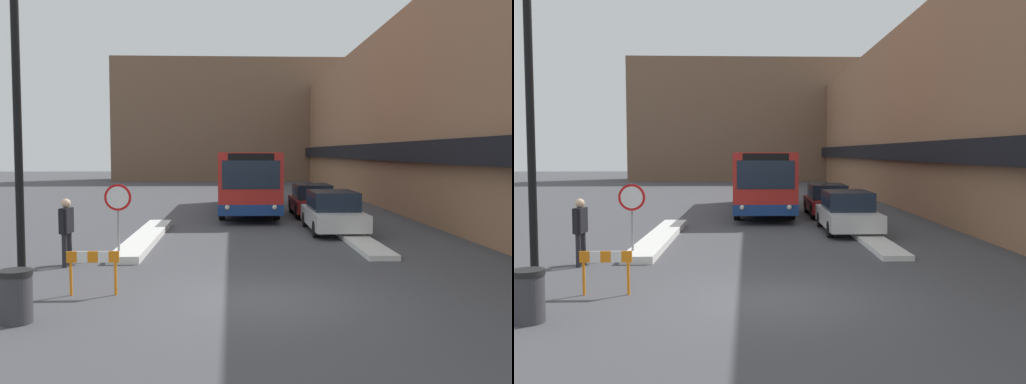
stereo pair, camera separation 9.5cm
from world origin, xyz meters
The scene contains 13 objects.
ground_plane centered at (0.00, 0.00, 0.00)m, with size 160.00×160.00×0.00m, color #47474C.
building_row_right centered at (9.98, 24.00, 4.91)m, with size 5.50×60.00×9.86m.
building_backdrop_far centered at (0.00, 51.39, 6.40)m, with size 26.00×8.00×12.81m.
snow_bank_left centered at (-3.60, 7.99, 0.11)m, with size 0.90×8.46×0.22m.
snow_bank_right centered at (3.60, 7.13, 0.08)m, with size 0.90×6.34×0.16m.
city_bus centered at (0.14, 17.55, 1.65)m, with size 2.72×12.02×3.02m.
parked_car_front centered at (3.20, 9.95, 0.76)m, with size 1.94×4.70×1.55m.
parked_car_middle centered at (3.20, 15.53, 0.75)m, with size 1.92×4.33×1.50m.
stop_sign centered at (-3.88, 4.72, 1.54)m, with size 0.76×0.08×2.13m.
street_lamp centered at (-4.63, 0.01, 4.49)m, with size 1.46×0.36×7.38m.
pedestrian centered at (-5.02, 3.65, 1.09)m, with size 0.28×0.58×1.81m.
trash_bin centered at (-4.47, -1.41, 0.48)m, with size 0.59×0.59×0.95m.
construction_barricade centered at (-3.58, 0.52, 0.67)m, with size 1.10×0.06×0.94m.
Camera 1 is at (-0.65, -11.50, 3.02)m, focal length 40.00 mm.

